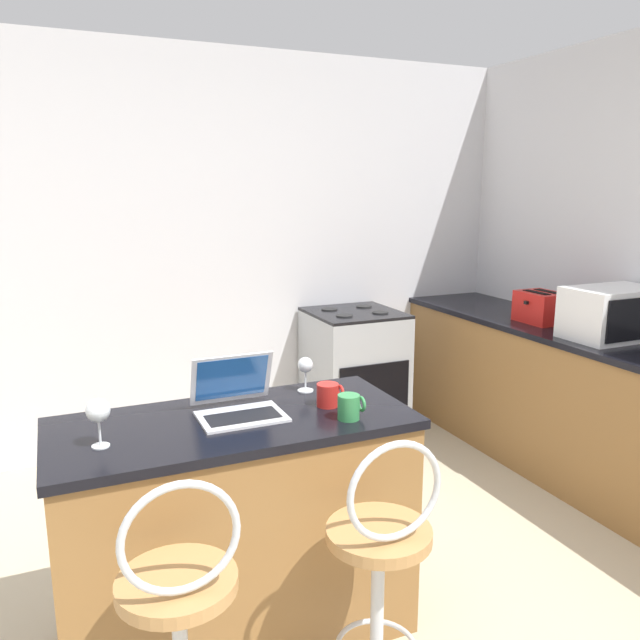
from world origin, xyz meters
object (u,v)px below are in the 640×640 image
object	(u,v)px
microwave	(613,313)
bar_stool_far	(380,587)
toaster	(541,307)
wine_glass_tall	(98,412)
mug_red	(328,395)
laptop	(237,399)
stove_range	(354,374)
wine_glass_short	(305,367)
mug_green	(349,407)

from	to	relation	value
microwave	bar_stool_far	bearing A→B (deg)	-155.15
toaster	wine_glass_tall	xyz separation A→B (m)	(-2.69, -0.92, 0.02)
toaster	microwave	bearing A→B (deg)	-82.57
toaster	mug_red	bearing A→B (deg)	-154.98
wine_glass_tall	microwave	bearing A→B (deg)	8.94
bar_stool_far	laptop	bearing A→B (deg)	115.74
microwave	mug_red	world-z (taller)	microwave
toaster	bar_stool_far	bearing A→B (deg)	-143.69
mug_red	wine_glass_tall	size ratio (longest dim) A/B	0.63
stove_range	wine_glass_short	world-z (taller)	wine_glass_short
laptop	microwave	xyz separation A→B (m)	(2.26, 0.31, 0.09)
laptop	toaster	distance (m)	2.33
stove_range	mug_green	bearing A→B (deg)	-117.19
wine_glass_tall	stove_range	bearing A→B (deg)	43.67
bar_stool_far	stove_range	world-z (taller)	bar_stool_far
mug_red	wine_glass_tall	bearing A→B (deg)	-175.97
microwave	stove_range	bearing A→B (deg)	127.55
mug_red	bar_stool_far	bearing A→B (deg)	-96.09
bar_stool_far	stove_range	bearing A→B (deg)	65.46
mug_green	wine_glass_tall	world-z (taller)	wine_glass_tall
bar_stool_far	stove_range	size ratio (longest dim) A/B	1.11
stove_range	laptop	bearing A→B (deg)	-129.11
laptop	toaster	world-z (taller)	laptop
mug_green	stove_range	bearing A→B (deg)	62.81
microwave	laptop	bearing A→B (deg)	-172.13
microwave	wine_glass_short	world-z (taller)	microwave
laptop	mug_red	world-z (taller)	laptop
mug_red	microwave	bearing A→B (deg)	11.07
stove_range	wine_glass_short	xyz separation A→B (m)	(-0.95, -1.44, 0.55)
bar_stool_far	microwave	size ratio (longest dim) A/B	1.91
mug_red	stove_range	bearing A→B (deg)	60.26
microwave	wine_glass_short	xyz separation A→B (m)	(-1.92, -0.17, -0.04)
laptop	bar_stool_far	bearing A→B (deg)	-64.26
toaster	laptop	bearing A→B (deg)	-159.95
toaster	wine_glass_tall	size ratio (longest dim) A/B	1.71
bar_stool_far	laptop	world-z (taller)	laptop
microwave	toaster	size ratio (longest dim) A/B	1.85
bar_stool_far	toaster	bearing A→B (deg)	36.31
wine_glass_short	wine_glass_tall	bearing A→B (deg)	-162.62
wine_glass_short	mug_green	size ratio (longest dim) A/B	1.47
mug_green	wine_glass_short	bearing A→B (deg)	94.37
wine_glass_short	mug_red	size ratio (longest dim) A/B	1.41
stove_range	wine_glass_short	bearing A→B (deg)	-123.45
laptop	mug_green	world-z (taller)	laptop
stove_range	mug_red	size ratio (longest dim) A/B	8.73
bar_stool_far	mug_green	size ratio (longest dim) A/B	10.03
stove_range	wine_glass_short	size ratio (longest dim) A/B	6.18
wine_glass_tall	toaster	bearing A→B (deg)	18.90
microwave	wine_glass_tall	bearing A→B (deg)	-171.06
stove_range	mug_green	size ratio (longest dim) A/B	9.07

